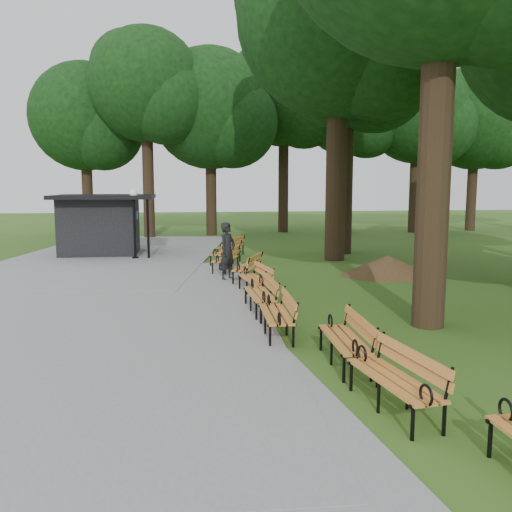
{
  "coord_description": "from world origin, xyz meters",
  "views": [
    {
      "loc": [
        -2.05,
        -9.7,
        3.06
      ],
      "look_at": [
        -0.04,
        4.8,
        1.1
      ],
      "focal_mm": 37.76,
      "sensor_mm": 36.0,
      "label": 1
    }
  ],
  "objects": [
    {
      "name": "lawn_tree_2",
      "position": [
        4.06,
        11.27,
        9.48
      ],
      "size": [
        7.97,
        7.97,
        13.52
      ],
      "color": "black",
      "rests_on": "ground"
    },
    {
      "name": "bench_9",
      "position": [
        -0.0,
        12.9,
        0.44
      ],
      "size": [
        1.48,
        1.97,
        0.88
      ],
      "primitive_type": null,
      "rotation": [
        0.0,
        0.0,
        -2.08
      ],
      "color": "orange",
      "rests_on": "ground"
    },
    {
      "name": "bench_1",
      "position": [
        0.75,
        -3.05,
        0.44
      ],
      "size": [
        0.91,
        1.97,
        0.88
      ],
      "primitive_type": null,
      "rotation": [
        0.0,
        0.0,
        -1.42
      ],
      "color": "orange",
      "rests_on": "ground"
    },
    {
      "name": "bench_7",
      "position": [
        -0.54,
        9.02,
        0.44
      ],
      "size": [
        1.28,
        2.0,
        0.88
      ],
      "primitive_type": null,
      "rotation": [
        0.0,
        0.0,
        -1.94
      ],
      "color": "orange",
      "rests_on": "ground"
    },
    {
      "name": "bench_8",
      "position": [
        -0.4,
        10.74,
        0.44
      ],
      "size": [
        1.52,
        1.96,
        0.88
      ],
      "primitive_type": null,
      "rotation": [
        0.0,
        0.0,
        -2.11
      ],
      "color": "orange",
      "rests_on": "ground"
    },
    {
      "name": "bench_2",
      "position": [
        0.65,
        -1.12,
        0.44
      ],
      "size": [
        0.72,
        1.92,
        0.88
      ],
      "primitive_type": null,
      "rotation": [
        0.0,
        0.0,
        -1.61
      ],
      "color": "orange",
      "rests_on": "ground"
    },
    {
      "name": "person",
      "position": [
        -0.62,
        7.29,
        0.93
      ],
      "size": [
        0.78,
        0.8,
        1.86
      ],
      "primitive_type": "imported",
      "rotation": [
        0.0,
        0.0,
        0.87
      ],
      "color": "black",
      "rests_on": "ground"
    },
    {
      "name": "bench_5",
      "position": [
        -0.09,
        4.8,
        0.44
      ],
      "size": [
        0.89,
        1.97,
        0.88
      ],
      "primitive_type": null,
      "rotation": [
        0.0,
        0.0,
        -1.44
      ],
      "color": "orange",
      "rests_on": "ground"
    },
    {
      "name": "lamp_post",
      "position": [
        -3.95,
        12.58,
        2.08
      ],
      "size": [
        0.32,
        0.32,
        2.86
      ],
      "color": "black",
      "rests_on": "ground"
    },
    {
      "name": "path",
      "position": [
        -4.0,
        3.0,
        0.03
      ],
      "size": [
        12.0,
        38.0,
        0.06
      ],
      "primitive_type": "cube",
      "color": "gray",
      "rests_on": "ground"
    },
    {
      "name": "bench_4",
      "position": [
        -0.23,
        2.8,
        0.44
      ],
      "size": [
        0.69,
        1.92,
        0.88
      ],
      "primitive_type": null,
      "rotation": [
        0.0,
        0.0,
        -1.54
      ],
      "color": "orange",
      "rests_on": "ground"
    },
    {
      "name": "lawn_tree_4",
      "position": [
        5.02,
        13.27,
        8.41
      ],
      "size": [
        6.22,
        6.22,
        11.6
      ],
      "color": "black",
      "rests_on": "ground"
    },
    {
      "name": "kiosk",
      "position": [
        -5.58,
        14.4,
        1.3
      ],
      "size": [
        4.17,
        3.62,
        2.6
      ],
      "primitive_type": null,
      "rotation": [
        0.0,
        0.0,
        -0.0
      ],
      "color": "black",
      "rests_on": "ground"
    },
    {
      "name": "bench_3",
      "position": [
        -0.19,
        0.78,
        0.44
      ],
      "size": [
        0.72,
        1.92,
        0.88
      ],
      "primitive_type": null,
      "rotation": [
        0.0,
        0.0,
        -1.61
      ],
      "color": "orange",
      "rests_on": "ground"
    },
    {
      "name": "tree_backdrop",
      "position": [
        6.8,
        22.95,
        7.97
      ],
      "size": [
        35.97,
        9.84,
        15.94
      ],
      "primitive_type": null,
      "color": "black",
      "rests_on": "ground"
    },
    {
      "name": "dirt_mound",
      "position": [
        4.8,
        7.44,
        0.34
      ],
      "size": [
        2.64,
        2.64,
        0.69
      ],
      "primitive_type": "cone",
      "color": "#47301C",
      "rests_on": "ground"
    },
    {
      "name": "ground",
      "position": [
        0.0,
        0.0,
        0.0
      ],
      "size": [
        100.0,
        100.0,
        0.0
      ],
      "primitive_type": "plane",
      "color": "#2E5718",
      "rests_on": "ground"
    },
    {
      "name": "bench_6",
      "position": [
        -0.02,
        7.04,
        0.44
      ],
      "size": [
        1.32,
        2.0,
        0.88
      ],
      "primitive_type": null,
      "rotation": [
        0.0,
        0.0,
        -1.96
      ],
      "color": "orange",
      "rests_on": "ground"
    }
  ]
}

